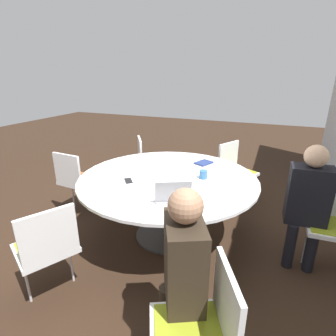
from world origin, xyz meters
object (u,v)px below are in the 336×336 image
Objects in this scene: chair_3 at (148,159)px; coffee_cup at (203,175)px; chair_1 at (331,217)px; chair_2 at (235,168)px; chair_5 at (47,244)px; chair_0 at (201,326)px; chair_4 at (76,177)px; spiral_notebook at (204,163)px; handbag at (117,181)px; laptop at (172,195)px; person_0 at (181,266)px; cell_phone at (128,181)px; person_1 at (308,199)px.

chair_3 is 1.51m from coffee_cup.
chair_2 is (-1.06, -1.05, 0.00)m from chair_1.
chair_0 is at bearing -71.77° from chair_5.
chair_1 and chair_3 have the same top height.
chair_4 is at bearing -30.58° from chair_2.
chair_2 is 0.73m from spiral_notebook.
laptop is at bearing 47.09° from handbag.
person_0 reaches higher than cell_phone.
chair_4 is 2.23× the size of laptop.
chair_1 is 2.23× the size of laptop.
chair_4 reaches higher than cell_phone.
chair_3 and chair_4 have the same top height.
person_1 reaches higher than spiral_notebook.
chair_2 is 9.65× the size of coffee_cup.
laptop is (-0.91, -0.52, 0.27)m from chair_0.
chair_4 is at bearing 29.94° from person_0.
chair_1 is (-1.55, 0.84, 0.00)m from chair_0.
coffee_cup is at bearing -11.17° from chair_0.
spiral_notebook is 2.83× the size of coffee_cup.
person_1 reaches higher than cell_phone.
chair_0 is 3.41× the size of spiral_notebook.
handbag is at bearing 14.88° from person_0.
handbag is (-2.14, -1.85, -0.57)m from person_0.
spiral_notebook is 0.49m from coffee_cup.
spiral_notebook is 1.66m from handbag.
chair_3 is 1.00× the size of chair_5.
cell_phone is (1.46, -0.89, 0.22)m from chair_2.
chair_4 is at bearing -2.43° from person_1.
chair_3 is 0.65m from handbag.
chair_1 is 9.65× the size of coffee_cup.
handbag is (-0.33, -1.51, -0.61)m from spiral_notebook.
person_0 is at bearing -2.27° from chair_3.
coffee_cup is (0.04, -1.24, 0.26)m from chair_1.
cell_phone is at bearing -48.32° from laptop.
chair_3 is at bearing -56.80° from chair_2.
chair_4 is 2.69m from person_1.
chair_2 and chair_5 have the same top height.
laptop reaches higher than chair_1.
person_0 is 1.50m from person_1.
chair_2 is 1.88m from handbag.
chair_1 is 2.53m from chair_5.
chair_5 is at bearing -27.40° from chair_3.
person_0 is (2.43, 0.04, 0.19)m from chair_2.
chair_0 is 0.71× the size of person_1.
handbag is (-1.41, -1.51, -0.65)m from laptop.
coffee_cup is (0.48, 0.12, 0.03)m from spiral_notebook.
chair_3 is at bearing -83.29° from laptop.
laptop is (0.55, -1.12, 0.08)m from person_1.
coffee_cup is at bearing 14.27° from spiral_notebook.
chair_0 is at bearing -30.22° from chair_4.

